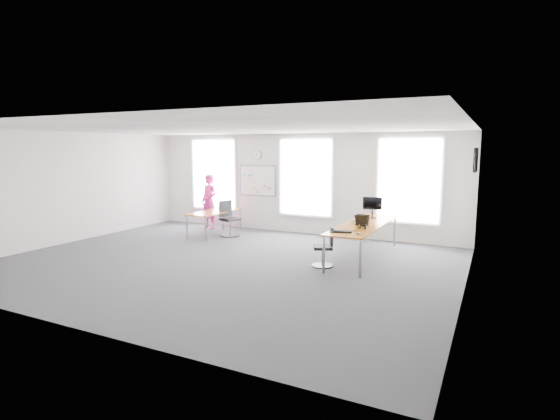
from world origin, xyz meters
The scene contains 24 objects.
floor centered at (0.00, 0.00, 0.00)m, with size 10.00×10.00×0.00m, color #25252A.
ceiling centered at (0.00, 0.00, 3.00)m, with size 10.00×10.00×0.00m, color white.
wall_back centered at (0.00, 4.00, 1.50)m, with size 10.00×10.00×0.00m, color silver.
wall_front centered at (0.00, -4.00, 1.50)m, with size 10.00×10.00×0.00m, color silver.
wall_left centered at (-5.00, 0.00, 1.50)m, with size 10.00×10.00×0.00m, color silver.
wall_right centered at (5.00, 0.00, 1.50)m, with size 10.00×10.00×0.00m, color silver.
window_left centered at (-3.00, 3.97, 1.70)m, with size 1.60×0.06×2.20m, color white.
window_mid centered at (0.30, 3.97, 1.70)m, with size 1.60×0.06×2.20m, color white.
window_right centered at (3.30, 3.97, 1.70)m, with size 1.60×0.06×2.20m, color white.
desk_right centered at (2.70, 1.83, 0.76)m, with size 0.89×3.34×0.81m.
desk_left centered at (-2.06, 2.63, 0.65)m, with size 0.77×1.93×0.71m.
chair_right centered at (2.15, 0.73, 0.39)m, with size 0.53×0.53×0.88m.
chair_left centered at (-1.57, 2.64, 0.45)m, with size 0.59×0.59×1.04m.
person centered at (-2.80, 3.39, 0.87)m, with size 0.63×0.42×1.74m, color #E12890.
whiteboard centered at (-1.35, 3.97, 1.55)m, with size 1.20×0.03×0.90m, color white.
wall_clock centered at (-1.35, 3.97, 2.35)m, with size 0.30×0.30×0.04m, color gray.
tv centered at (4.95, 3.00, 2.30)m, with size 0.06×0.90×0.55m, color black.
keyboard centered at (2.54, 0.60, 0.82)m, with size 0.46×0.16×0.02m, color black.
mouse centered at (2.94, 0.52, 0.83)m, with size 0.07×0.11×0.04m, color black.
lens_cap centered at (2.76, 0.86, 0.82)m, with size 0.07×0.07×0.01m, color black.
headphones centered at (2.85, 1.14, 0.86)m, with size 0.19×0.10×0.11m.
laptop_sleeve centered at (2.75, 1.48, 0.94)m, with size 0.34×0.26×0.27m.
paper_stack centered at (2.60, 1.79, 0.87)m, with size 0.31×0.24×0.11m, color beige.
monitor centered at (2.64, 2.78, 1.13)m, with size 0.48×0.20×0.53m.
Camera 1 is at (5.40, -8.02, 2.56)m, focal length 28.00 mm.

